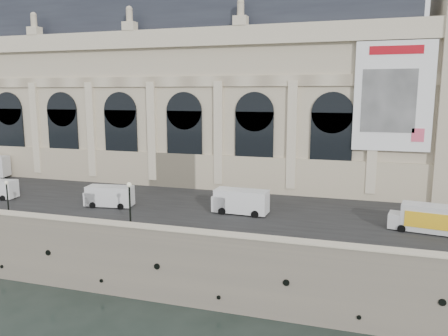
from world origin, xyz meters
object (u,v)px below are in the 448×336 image
object	(u,v)px
box_truck	(428,219)
lamp_left	(8,199)
lamp_right	(130,206)
van_b	(107,196)
van_c	(238,201)

from	to	relation	value
box_truck	lamp_left	size ratio (longest dim) A/B	1.75
lamp_left	lamp_right	xyz separation A→B (m)	(14.96, -0.05, 0.37)
van_b	lamp_right	size ratio (longest dim) A/B	1.22
van_b	lamp_left	world-z (taller)	lamp_left
van_c	box_truck	world-z (taller)	box_truck
van_c	lamp_right	distance (m)	12.42
van_b	van_c	world-z (taller)	van_c
box_truck	lamp_right	size ratio (longest dim) A/B	1.48
van_b	van_c	size ratio (longest dim) A/B	0.94
van_c	van_b	bearing A→B (deg)	-173.86
van_c	lamp_left	xyz separation A→B (m)	(-23.63, -8.79, 0.62)
lamp_right	box_truck	bearing A→B (deg)	15.13
lamp_right	lamp_left	bearing A→B (deg)	179.79
box_truck	lamp_right	world-z (taller)	lamp_right
van_b	lamp_right	bearing A→B (deg)	-45.37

